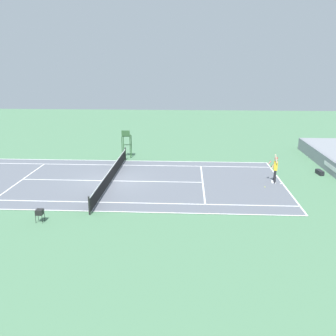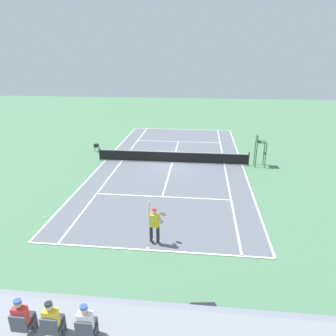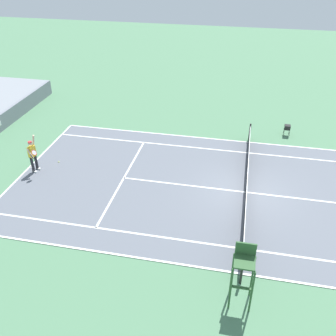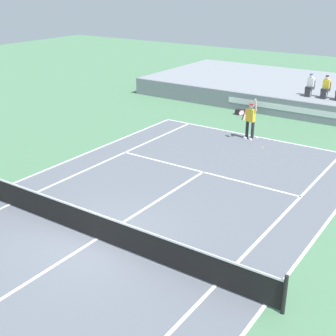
# 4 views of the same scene
# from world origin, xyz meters

# --- Properties ---
(ground_plane) EXTENTS (80.00, 80.00, 0.00)m
(ground_plane) POSITION_xyz_m (0.00, 0.00, 0.00)
(ground_plane) COLOR #4C7A56
(court) EXTENTS (11.08, 23.88, 0.03)m
(court) POSITION_xyz_m (0.00, 0.00, 0.01)
(court) COLOR slate
(court) RESTS_ON ground
(net) EXTENTS (11.98, 0.10, 1.07)m
(net) POSITION_xyz_m (0.00, 0.00, 0.52)
(net) COLOR black
(net) RESTS_ON ground
(barrier_wall) EXTENTS (21.80, 0.25, 1.08)m
(barrier_wall) POSITION_xyz_m (0.00, 16.06, 0.54)
(barrier_wall) COLOR gray
(barrier_wall) RESTS_ON ground
(bleacher_platform) EXTENTS (21.80, 9.40, 1.08)m
(bleacher_platform) POSITION_xyz_m (0.00, 20.88, 0.54)
(bleacher_platform) COLOR gray
(bleacher_platform) RESTS_ON ground
(spectator_seated_0) EXTENTS (0.44, 0.60, 1.27)m
(spectator_seated_0) POSITION_xyz_m (0.52, 17.51, 1.69)
(spectator_seated_0) COLOR #474C56
(spectator_seated_0) RESTS_ON bleacher_platform
(spectator_seated_1) EXTENTS (0.44, 0.60, 1.27)m
(spectator_seated_1) POSITION_xyz_m (1.42, 17.51, 1.69)
(spectator_seated_1) COLOR #474C56
(spectator_seated_1) RESTS_ON bleacher_platform
(tennis_player) EXTENTS (0.81, 0.62, 2.08)m
(tennis_player) POSITION_xyz_m (-0.28, 11.35, 0.99)
(tennis_player) COLOR #232328
(tennis_player) RESTS_ON ground
(tennis_ball) EXTENTS (0.07, 0.07, 0.07)m
(tennis_ball) POSITION_xyz_m (0.80, 10.52, 0.03)
(tennis_ball) COLOR #D1E533
(tennis_ball) RESTS_ON ground
(equipment_bag) EXTENTS (0.93, 0.43, 0.32)m
(equipment_bag) POSITION_xyz_m (-2.46, 15.18, 0.16)
(equipment_bag) COLOR black
(equipment_bag) RESTS_ON ground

